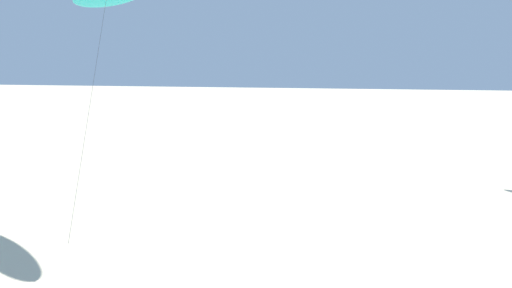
{
  "coord_description": "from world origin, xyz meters",
  "views": [
    {
      "loc": [
        3.49,
        -0.98,
        9.23
      ],
      "look_at": [
        -1.65,
        25.72,
        5.12
      ],
      "focal_mm": 43.84,
      "sensor_mm": 36.0,
      "label": 1
    }
  ],
  "objects": []
}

